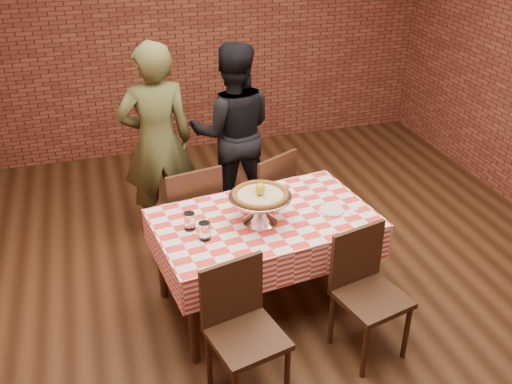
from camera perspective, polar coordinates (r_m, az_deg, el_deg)
ground at (r=4.49m, az=1.93°, el=-10.61°), size 6.00×6.00×0.00m
back_wall at (r=6.53m, az=-6.61°, el=16.32°), size 5.50×0.00×5.50m
table at (r=4.24m, az=0.82°, el=-6.98°), size 1.62×1.10×0.75m
tablecloth at (r=4.09m, az=0.84°, el=-4.12°), size 1.66×1.14×0.26m
pizza_stand at (r=3.93m, az=0.42°, el=-1.68°), size 0.57×0.57×0.20m
pizza at (r=3.88m, az=0.43°, el=-0.35°), size 0.51×0.51×0.03m
lemon at (r=3.86m, az=0.43°, el=0.32°), size 0.09×0.09×0.09m
water_glass_left at (r=3.77m, az=-5.18°, el=-3.92°), size 0.09×0.09×0.13m
water_glass_right at (r=3.89m, az=-6.69°, el=-2.93°), size 0.09×0.09×0.13m
side_plate at (r=4.13m, az=7.59°, el=-1.82°), size 0.20×0.20×0.01m
sweetener_packet_a at (r=4.10m, az=9.37°, el=-2.25°), size 0.06×0.06×0.00m
sweetener_packet_b at (r=4.18m, az=9.89°, el=-1.71°), size 0.05×0.04×0.00m
condiment_caddy at (r=4.20m, az=-0.55°, el=0.02°), size 0.13×0.11×0.14m
chair_near_left at (r=3.51m, az=-0.90°, el=-14.48°), size 0.50×0.50×0.90m
chair_near_right at (r=3.86m, az=11.54°, el=-10.45°), size 0.50×0.50×0.89m
chair_far_left at (r=4.67m, az=-6.91°, el=-2.07°), size 0.53×0.53×0.93m
chair_far_right at (r=4.89m, az=0.49°, el=-0.50°), size 0.58×0.58×0.91m
diner_olive at (r=4.95m, az=-9.92°, el=4.90°), size 0.67×0.46×1.76m
diner_black at (r=5.22m, az=-2.33°, el=6.04°), size 0.91×0.77×1.65m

